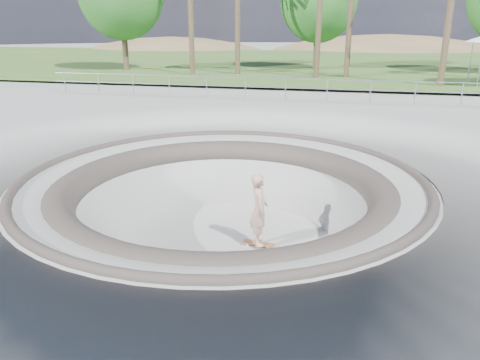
# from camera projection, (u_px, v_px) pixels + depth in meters

# --- Properties ---
(ground) EXTENTS (180.00, 180.00, 0.00)m
(ground) POSITION_uv_depth(u_px,v_px,m) (223.00, 178.00, 11.86)
(ground) COLOR #9FA09A
(ground) RESTS_ON ground
(skate_bowl) EXTENTS (14.00, 14.00, 4.10)m
(skate_bowl) POSITION_uv_depth(u_px,v_px,m) (224.00, 243.00, 12.44)
(skate_bowl) COLOR #9FA09A
(skate_bowl) RESTS_ON ground
(grass_strip) EXTENTS (180.00, 36.00, 0.12)m
(grass_strip) POSITION_uv_depth(u_px,v_px,m) (316.00, 62.00, 43.20)
(grass_strip) COLOR #3A6026
(grass_strip) RESTS_ON ground
(distant_hills) EXTENTS (103.20, 45.00, 28.60)m
(distant_hills) POSITION_uv_depth(u_px,v_px,m) (352.00, 102.00, 66.14)
(distant_hills) COLOR brown
(distant_hills) RESTS_ON ground
(safety_railing) EXTENTS (25.00, 0.06, 1.03)m
(safety_railing) POSITION_uv_depth(u_px,v_px,m) (286.00, 88.00, 22.72)
(safety_railing) COLOR #95989D
(safety_railing) RESTS_ON ground
(skateboard) EXTENTS (0.88, 0.35, 0.09)m
(skateboard) POSITION_uv_depth(u_px,v_px,m) (259.00, 244.00, 12.40)
(skateboard) COLOR brown
(skateboard) RESTS_ON ground
(skater) EXTENTS (0.66, 0.82, 1.93)m
(skater) POSITION_uv_depth(u_px,v_px,m) (259.00, 209.00, 12.09)
(skater) COLOR tan
(skater) RESTS_ON skateboard
(bushy_tree_mid) EXTENTS (5.79, 5.27, 8.36)m
(bushy_tree_mid) POSITION_uv_depth(u_px,v_px,m) (319.00, 0.00, 34.99)
(bushy_tree_mid) COLOR brown
(bushy_tree_mid) RESTS_ON ground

